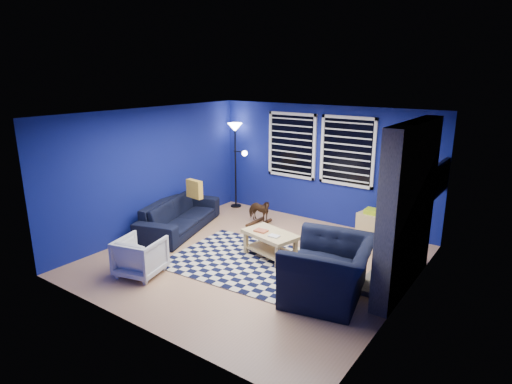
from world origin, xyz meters
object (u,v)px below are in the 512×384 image
coffee_table (270,239)px  rocking_horse (259,210)px  armchair_big (329,270)px  sofa (180,215)px  cabinet (373,225)px  tv (440,179)px  floor_lamp (236,139)px  armchair_bent (140,256)px

coffee_table → rocking_horse: bearing=131.4°
armchair_big → sofa: bearing=-113.3°
rocking_horse → cabinet: same height
rocking_horse → tv: bearing=-83.8°
tv → coffee_table: tv is taller
rocking_horse → cabinet: 2.35m
rocking_horse → coffee_table: rocking_horse is taller
tv → sofa: size_ratio=0.45×
cabinet → rocking_horse: bearing=-150.5°
tv → floor_lamp: (-4.57, 0.25, 0.25)m
sofa → coffee_table: sofa is taller
armchair_bent → rocking_horse: size_ratio=1.18×
tv → armchair_bent: 5.14m
armchair_bent → tv: bearing=-150.1°
coffee_table → cabinet: cabinet is taller
sofa → floor_lamp: (-0.03, 1.94, 1.33)m
rocking_horse → sofa: bearing=135.4°
armchair_bent → sofa: bearing=-76.8°
sofa → cabinet: sofa is taller
sofa → floor_lamp: size_ratio=1.10×
tv → armchair_bent: bearing=-136.0°
floor_lamp → sofa: bearing=-89.2°
sofa → armchair_bent: sofa is taller
sofa → floor_lamp: 2.35m
tv → armchair_big: 2.75m
armchair_big → floor_lamp: bearing=-137.7°
coffee_table → cabinet: bearing=60.7°
armchair_big → tv: bearing=149.0°
armchair_bent → cabinet: armchair_bent is taller
sofa → armchair_big: (3.71, -0.74, 0.11)m
tv → cabinet: size_ratio=1.59×
coffee_table → cabinet: (1.12, 1.99, -0.08)m
cabinet → floor_lamp: size_ratio=0.31×
cabinet → floor_lamp: (-3.40, -0.00, 1.40)m
sofa → armchair_big: armchair_big is taller
tv → coffee_table: 3.07m
armchair_bent → floor_lamp: bearing=-89.7°
coffee_table → sofa: bearing=178.7°
tv → armchair_big: tv is taller
armchair_bent → rocking_horse: (0.21, 3.02, 0.00)m
armchair_bent → rocking_horse: armchair_bent is taller
coffee_table → armchair_big: bearing=-25.3°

